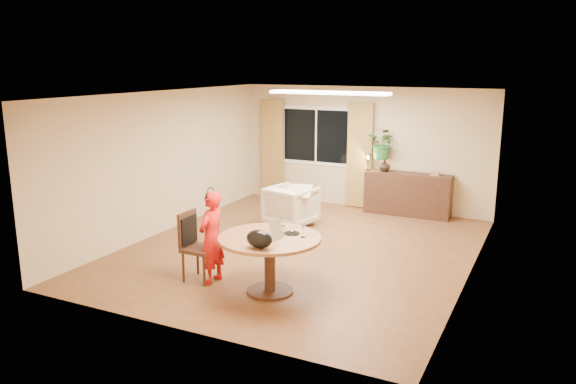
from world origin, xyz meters
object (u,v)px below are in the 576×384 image
(child, at_px, (212,237))
(sideboard, at_px, (408,194))
(dining_table, at_px, (270,249))
(dining_chair, at_px, (200,247))
(armchair, at_px, (291,206))

(child, distance_m, sideboard, 5.10)
(dining_table, xyz_separation_m, dining_chair, (-1.11, -0.05, -0.12))
(sideboard, bearing_deg, child, -108.31)
(child, xyz_separation_m, sideboard, (1.60, 4.84, -0.23))
(dining_table, height_order, sideboard, sideboard)
(armchair, xyz_separation_m, sideboard, (1.83, 1.75, 0.05))
(dining_chair, distance_m, sideboard, 5.18)
(dining_chair, xyz_separation_m, armchair, (-0.03, 3.11, -0.12))
(child, bearing_deg, armchair, -175.65)
(child, bearing_deg, sideboard, 161.85)
(dining_table, height_order, child, child)
(dining_chair, relative_size, armchair, 1.18)
(dining_table, bearing_deg, armchair, 110.51)
(child, height_order, armchair, child)
(child, relative_size, armchair, 1.57)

